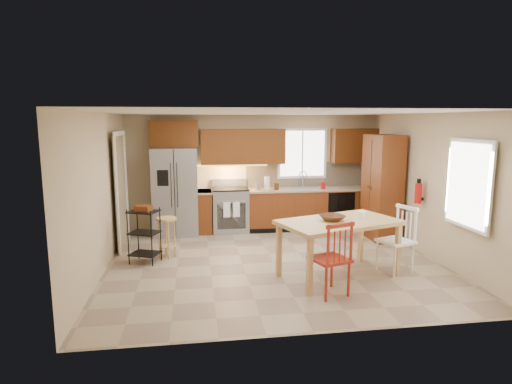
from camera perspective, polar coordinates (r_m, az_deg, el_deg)
The scene contains 33 objects.
floor at distance 7.34m, azimuth 2.38°, elevation -9.35°, with size 5.50×5.50×0.00m, color #9D8C6F.
ceiling at distance 6.95m, azimuth 2.53°, elevation 10.55°, with size 5.50×5.00×0.02m, color silver.
wall_back at distance 9.48m, azimuth -0.35°, elevation 2.69°, with size 5.50×0.02×2.50m, color #CCB793.
wall_front at distance 4.66m, azimuth 8.19°, elevation -4.52°, with size 5.50×0.02×2.50m, color #CCB793.
wall_left at distance 7.07m, azimuth -20.01°, elevation -0.21°, with size 0.02×5.00×2.50m, color #CCB793.
wall_right at distance 8.02m, azimuth 22.15°, elevation 0.75°, with size 0.02×5.00×2.50m, color #CCB793.
refrigerator at distance 9.08m, azimuth -10.71°, elevation 0.06°, with size 0.92×0.75×1.82m, color gray.
range_stove at distance 9.24m, azimuth -3.46°, elevation -2.47°, with size 0.76×0.63×0.92m, color gray.
base_cabinet_narrow at distance 9.23m, azimuth -6.87°, elevation -2.60°, with size 0.30×0.60×0.90m, color maroon.
base_cabinet_run at distance 9.59m, azimuth 7.57°, elevation -2.16°, with size 2.92×0.60×0.90m, color maroon.
dishwasher at distance 9.48m, azimuth 11.30°, elevation -2.39°, with size 0.60×0.02×0.78m, color black.
backsplash at distance 9.74m, azimuth 7.20°, elevation 2.35°, with size 2.92×0.03×0.55m, color beige.
upper_over_fridge at distance 9.17m, azimuth -10.88°, elevation 7.62°, with size 1.00×0.35×0.55m, color #582F0E.
upper_left_block at distance 9.23m, azimuth -1.75°, elevation 6.09°, with size 1.80×0.35×0.75m, color #582F0E.
upper_right_block at distance 9.83m, azimuth 12.96°, elevation 6.06°, with size 1.00×0.35×0.75m, color #582F0E.
window_back at distance 9.64m, azimuth 6.18°, elevation 5.14°, with size 1.12×0.04×1.12m, color white.
sink at distance 9.46m, azimuth 6.51°, elevation 0.23°, with size 0.62×0.46×0.16m, color gray.
undercab_glow at distance 9.21m, azimuth -3.58°, elevation 3.60°, with size 1.60×0.30×0.01m, color #FFBF66.
soap_bottle at distance 9.45m, azimuth 8.91°, elevation 1.00°, with size 0.09×0.09×0.19m, color #BA120C.
paper_towel at distance 9.21m, azimuth 1.49°, elevation 1.17°, with size 0.12×0.12×0.28m, color white.
canister_steel at distance 9.18m, azimuth 0.26°, elevation 0.83°, with size 0.11×0.11×0.18m, color gray.
canister_wood at distance 9.22m, azimuth 2.74°, elevation 0.74°, with size 0.10×0.10×0.14m, color #482613.
pantry at distance 8.95m, azimuth 16.44°, elevation 0.61°, with size 0.50×0.95×2.10m, color maroon.
fire_extinguisher at distance 8.11m, azimuth 20.82°, elevation -0.15°, with size 0.12×0.12×0.36m, color #BA120C.
window_right at distance 6.99m, azimuth 26.49°, elevation 0.93°, with size 0.04×1.02×1.32m, color white.
doorway at distance 8.35m, azimuth -17.63°, elevation -0.07°, with size 0.04×0.95×2.10m, color #8C7A59.
dining_table at distance 6.71m, azimuth 10.91°, elevation -7.46°, with size 1.77×1.00×0.86m, color tan, non-canonical shape.
chair_red at distance 5.99m, azimuth 9.79°, elevation -8.63°, with size 0.49×0.49×1.04m, color maroon, non-canonical shape.
chair_white at distance 7.10m, azimuth 18.11°, elevation -6.10°, with size 0.49×0.49×1.04m, color white, non-canonical shape.
table_bowl at distance 6.56m, azimuth 10.11°, elevation -3.82°, with size 0.36×0.36×0.09m, color #482613.
table_jar at distance 6.83m, azimuth 13.81°, elevation -3.15°, with size 0.15×0.15×0.17m, color white.
bar_stool at distance 7.66m, azimuth -11.77°, elevation -5.96°, with size 0.35×0.35×0.71m, color tan, non-canonical shape.
utility_cart at distance 7.44m, azimuth -14.65°, elevation -5.65°, with size 0.47×0.36×0.93m, color black, non-canonical shape.
Camera 1 is at (-1.30, -6.83, 2.37)m, focal length 30.00 mm.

